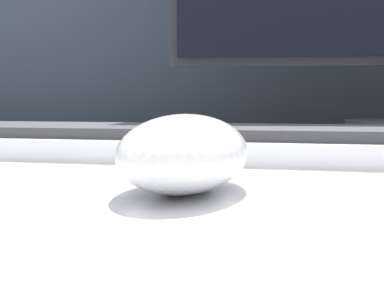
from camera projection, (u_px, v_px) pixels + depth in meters
The scene contains 3 objects.
partition_panel at pixel (256, 134), 1.01m from camera, with size 5.00×0.03×1.43m.
computer_mouse_near at pixel (184, 153), 0.25m from camera, with size 0.07×0.11×0.04m.
keyboard at pixel (152, 141), 0.43m from camera, with size 0.41×0.18×0.02m.
Camera 1 is at (0.00, -0.45, 0.78)m, focal length 50.00 mm.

